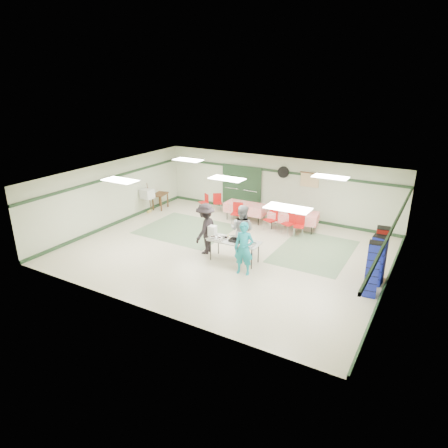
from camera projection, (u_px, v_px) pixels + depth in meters
The scene contains 42 objects.
floor at pixel (227, 250), 14.56m from camera, with size 11.00×11.00×0.00m, color beige.
ceiling at pixel (227, 178), 13.61m from camera, with size 11.00×11.00×0.00m, color white.
wall_back at pixel (277, 187), 17.74m from camera, with size 11.00×11.00×0.00m, color #B7BEA2.
wall_front at pixel (142, 264), 10.43m from camera, with size 11.00×11.00×0.00m, color #B7BEA2.
wall_left at pixel (112, 194), 16.66m from camera, with size 9.00×9.00×0.00m, color #B7BEA2.
wall_right at pixel (392, 247), 11.51m from camera, with size 9.00×9.00×0.00m, color #B7BEA2.
trim_back at pixel (277, 171), 17.47m from camera, with size 11.00×0.06×0.10m, color #1F3921.
baseboard_back at pixel (275, 214), 18.16m from camera, with size 11.00×0.06×0.12m, color #1F3921.
trim_left at pixel (111, 177), 16.40m from camera, with size 9.00×0.06×0.10m, color #1F3921.
baseboard_left at pixel (116, 223), 17.10m from camera, with size 9.00×0.06×0.12m, color #1F3921.
trim_right at pixel (395, 224), 11.28m from camera, with size 9.00×0.06×0.10m, color #1F3921.
baseboard_right at pixel (385, 286), 11.97m from camera, with size 9.00×0.06×0.12m, color #1F3921.
green_patch_a at pixel (186, 229), 16.54m from camera, with size 3.50×3.00×0.01m, color gray.
green_patch_b at pixel (314, 251), 14.46m from camera, with size 2.50×3.50×0.01m, color gray.
double_door_left at pixel (233, 187), 18.82m from camera, with size 0.90×0.06×2.10m, color gray.
double_door_right at pixel (251, 190), 18.38m from camera, with size 0.90×0.06×2.10m, color gray.
door_frame at pixel (241, 188), 18.59m from camera, with size 2.00×0.03×2.15m, color #1F3921.
wall_fan at pixel (283, 172), 17.30m from camera, with size 0.50×0.50×0.10m, color black.
scroll_banner at pixel (310, 180), 16.81m from camera, with size 0.80×0.02×0.60m, color #D5B685.
serving_table at pixel (234, 242), 13.46m from camera, with size 1.81×0.80×0.76m.
sheet_tray_right at pixel (245, 244), 13.14m from camera, with size 0.61×0.46×0.02m, color silver.
sheet_tray_mid at pixel (232, 238), 13.62m from camera, with size 0.53×0.40×0.02m, color silver.
sheet_tray_left at pixel (217, 238), 13.63m from camera, with size 0.63×0.47×0.02m, color silver.
baking_pan at pixel (236, 240), 13.36m from camera, with size 0.47×0.29×0.08m, color black.
foam_box_stack at pixel (212, 231), 13.83m from camera, with size 0.26×0.24×0.35m, color white.
volunteer_teal at pixel (244, 249), 12.57m from camera, with size 0.63×0.42×1.73m, color teal.
volunteer_grey at pixel (242, 230), 13.94m from camera, with size 0.89×0.69×1.83m, color gray.
volunteer_dark at pixel (205, 229), 14.06m from camera, with size 1.19×0.68×1.84m, color black.
dining_table_a at pixel (293, 216), 16.36m from camera, with size 2.08×1.17×0.77m.
dining_table_b at pixel (246, 208), 17.39m from camera, with size 1.83×0.84×0.77m.
chair_a at pixel (290, 221), 15.87m from camera, with size 0.54×0.54×0.88m.
chair_b at pixel (272, 217), 16.23m from camera, with size 0.56×0.56×0.93m.
chair_c at pixel (299, 224), 15.70m from camera, with size 0.47×0.47×0.84m.
chair_d at pixel (237, 211), 16.98m from camera, with size 0.51×0.51×0.93m.
chair_loose_a at pixel (217, 201), 18.59m from camera, with size 0.55×0.55×0.84m.
chair_loose_b at pixel (205, 201), 18.70m from camera, with size 0.51×0.51×0.80m.
crate_stack_blue_a at pixel (378, 260), 11.96m from camera, with size 0.40×0.40×1.57m, color #1A20A0.
crate_stack_red at pixel (380, 254), 12.21m from camera, with size 0.38×0.38×1.72m, color maroon.
crate_stack_blue_b at pixel (373, 270), 11.28m from camera, with size 0.37×0.37×1.66m, color #1A20A0.
printer_table at pixel (160, 196), 18.91m from camera, with size 0.69×0.92×0.74m.
office_printer at pixel (147, 194), 18.06m from camera, with size 0.54×0.47×0.43m, color beige.
broom at pixel (149, 197), 18.35m from camera, with size 0.03×0.03×1.41m, color brown.
Camera 1 is at (6.56, -11.58, 5.98)m, focal length 32.00 mm.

